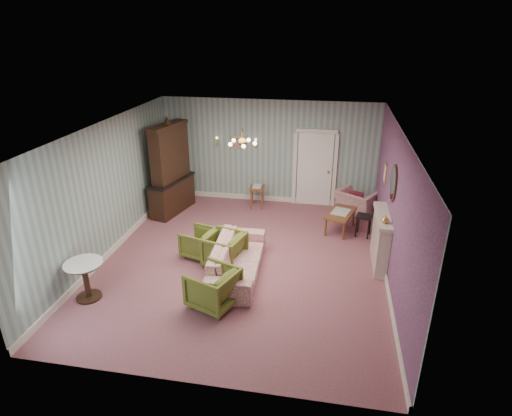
% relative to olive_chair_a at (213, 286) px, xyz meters
% --- Properties ---
extents(floor, '(7.00, 7.00, 0.00)m').
position_rel_olive_chair_a_xyz_m(floor, '(0.22, 1.64, -0.41)').
color(floor, '#935560').
rests_on(floor, ground).
extents(ceiling, '(7.00, 7.00, 0.00)m').
position_rel_olive_chair_a_xyz_m(ceiling, '(0.22, 1.64, 2.49)').
color(ceiling, white).
rests_on(ceiling, ground).
extents(wall_back, '(6.00, 0.00, 6.00)m').
position_rel_olive_chair_a_xyz_m(wall_back, '(0.22, 5.14, 1.04)').
color(wall_back, gray).
rests_on(wall_back, ground).
extents(wall_front, '(6.00, 0.00, 6.00)m').
position_rel_olive_chair_a_xyz_m(wall_front, '(0.22, -1.86, 1.04)').
color(wall_front, gray).
rests_on(wall_front, ground).
extents(wall_left, '(0.00, 7.00, 7.00)m').
position_rel_olive_chair_a_xyz_m(wall_left, '(-2.78, 1.64, 1.04)').
color(wall_left, gray).
rests_on(wall_left, ground).
extents(wall_right, '(0.00, 7.00, 7.00)m').
position_rel_olive_chair_a_xyz_m(wall_right, '(3.22, 1.64, 1.04)').
color(wall_right, gray).
rests_on(wall_right, ground).
extents(wall_right_floral, '(0.00, 7.00, 7.00)m').
position_rel_olive_chair_a_xyz_m(wall_right_floral, '(3.21, 1.64, 1.04)').
color(wall_right_floral, '#BB5D88').
rests_on(wall_right_floral, ground).
extents(door, '(1.12, 0.12, 2.16)m').
position_rel_olive_chair_a_xyz_m(door, '(1.52, 5.10, 0.67)').
color(door, white).
rests_on(door, floor).
extents(olive_chair_a, '(0.98, 1.01, 0.81)m').
position_rel_olive_chair_a_xyz_m(olive_chair_a, '(0.00, 0.00, 0.00)').
color(olive_chair_a, '#616B25').
rests_on(olive_chair_a, floor).
extents(olive_chair_b, '(0.89, 0.92, 0.79)m').
position_rel_olive_chair_a_xyz_m(olive_chair_b, '(-0.15, 1.44, -0.01)').
color(olive_chair_b, '#616B25').
rests_on(olive_chair_b, floor).
extents(olive_chair_c, '(0.79, 0.82, 0.70)m').
position_rel_olive_chair_a_xyz_m(olive_chair_c, '(-0.78, 1.71, -0.06)').
color(olive_chair_c, '#616B25').
rests_on(olive_chair_c, floor).
extents(sofa_chintz, '(0.78, 2.34, 0.91)m').
position_rel_olive_chair_a_xyz_m(sofa_chintz, '(0.20, 1.14, 0.05)').
color(sofa_chintz, '#A64358').
rests_on(sofa_chintz, floor).
extents(wingback_chair, '(1.19, 1.08, 0.87)m').
position_rel_olive_chair_a_xyz_m(wingback_chair, '(2.72, 4.70, 0.03)').
color(wingback_chair, '#A64358').
rests_on(wingback_chair, floor).
extents(dresser, '(0.87, 1.62, 2.56)m').
position_rel_olive_chair_a_xyz_m(dresser, '(-2.22, 3.92, 0.88)').
color(dresser, black).
rests_on(dresser, floor).
extents(fireplace, '(0.30, 1.40, 1.16)m').
position_rel_olive_chair_a_xyz_m(fireplace, '(3.08, 2.04, 0.17)').
color(fireplace, beige).
rests_on(fireplace, floor).
extents(mantel_vase, '(0.15, 0.15, 0.15)m').
position_rel_olive_chair_a_xyz_m(mantel_vase, '(3.06, 1.64, 0.83)').
color(mantel_vase, gold).
rests_on(mantel_vase, fireplace).
extents(oval_mirror, '(0.04, 0.76, 0.84)m').
position_rel_olive_chair_a_xyz_m(oval_mirror, '(3.18, 2.04, 1.44)').
color(oval_mirror, white).
rests_on(oval_mirror, wall_right).
extents(framed_print, '(0.04, 0.34, 0.42)m').
position_rel_olive_chair_a_xyz_m(framed_print, '(3.19, 3.39, 1.19)').
color(framed_print, gold).
rests_on(framed_print, wall_right).
extents(coffee_table, '(0.83, 1.12, 0.51)m').
position_rel_olive_chair_a_xyz_m(coffee_table, '(2.27, 3.51, -0.15)').
color(coffee_table, brown).
rests_on(coffee_table, floor).
extents(side_table_black, '(0.43, 0.43, 0.54)m').
position_rel_olive_chair_a_xyz_m(side_table_black, '(2.82, 3.32, -0.14)').
color(side_table_black, black).
rests_on(side_table_black, floor).
extents(pedestal_table, '(0.84, 0.84, 0.77)m').
position_rel_olive_chair_a_xyz_m(pedestal_table, '(-2.37, -0.21, -0.02)').
color(pedestal_table, black).
rests_on(pedestal_table, floor).
extents(nesting_table, '(0.43, 0.53, 0.65)m').
position_rel_olive_chair_a_xyz_m(nesting_table, '(-0.01, 4.62, -0.08)').
color(nesting_table, brown).
rests_on(nesting_table, floor).
extents(gilt_mirror_back, '(0.28, 0.06, 0.36)m').
position_rel_olive_chair_a_xyz_m(gilt_mirror_back, '(-0.68, 5.10, 1.29)').
color(gilt_mirror_back, gold).
rests_on(gilt_mirror_back, wall_back).
extents(sconce_left, '(0.16, 0.12, 0.30)m').
position_rel_olive_chair_a_xyz_m(sconce_left, '(-1.23, 5.08, 1.29)').
color(sconce_left, gold).
rests_on(sconce_left, wall_back).
extents(sconce_right, '(0.16, 0.12, 0.30)m').
position_rel_olive_chair_a_xyz_m(sconce_right, '(-0.13, 5.08, 1.29)').
color(sconce_right, gold).
rests_on(sconce_right, wall_back).
extents(chandelier, '(0.56, 0.56, 0.36)m').
position_rel_olive_chair_a_xyz_m(chandelier, '(0.22, 1.64, 2.22)').
color(chandelier, gold).
rests_on(chandelier, ceiling).
extents(burgundy_cushion, '(0.41, 0.28, 0.39)m').
position_rel_olive_chair_a_xyz_m(burgundy_cushion, '(2.67, 4.55, 0.07)').
color(burgundy_cushion, maroon).
rests_on(burgundy_cushion, wingback_chair).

